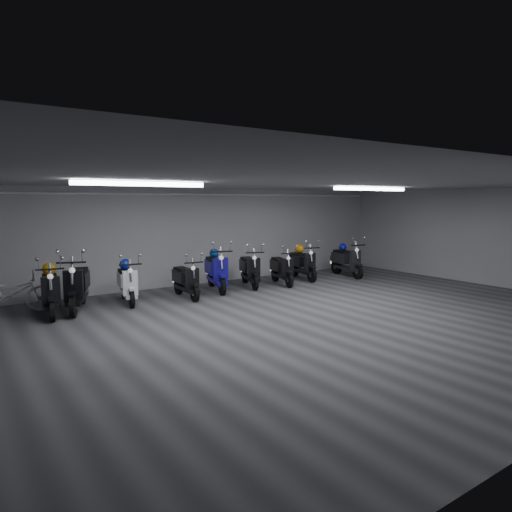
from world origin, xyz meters
TOP-DOWN VIEW (x-y plane):
  - floor at (0.00, 0.00)m, footprint 14.00×10.00m
  - ceiling at (0.00, 0.00)m, footprint 14.00×10.00m
  - back_wall at (0.00, 5.00)m, footprint 14.00×0.01m
  - right_wall at (7.00, 0.00)m, footprint 0.01×10.00m
  - fluor_strip_left at (-3.00, 1.00)m, footprint 2.40×0.18m
  - fluor_strip_right at (3.00, 1.00)m, footprint 2.40×0.18m
  - conduit at (0.00, 4.92)m, footprint 13.60×0.05m
  - scooter_0 at (-4.18, 3.41)m, footprint 0.86×1.86m
  - scooter_1 at (-3.60, 3.53)m, footprint 1.31×2.05m
  - scooter_2 at (-2.44, 3.62)m, footprint 0.84×1.75m
  - scooter_3 at (-1.03, 3.36)m, footprint 0.63×1.64m
  - scooter_4 at (0.07, 3.75)m, footprint 1.13×2.00m
  - scooter_5 at (1.16, 3.75)m, footprint 1.12×1.83m
  - scooter_7 at (2.12, 3.50)m, footprint 0.95×1.71m
  - scooter_8 at (3.17, 3.81)m, footprint 0.91×1.82m
  - scooter_9 at (4.72, 3.43)m, footprint 0.92×1.86m
  - bicycle at (-4.88, 3.98)m, footprint 1.77×0.76m
  - helmet_0 at (-2.40, 3.85)m, footprint 0.27×0.27m
  - helmet_1 at (-4.14, 3.66)m, footprint 0.28×0.28m
  - helmet_2 at (3.22, 4.05)m, footprint 0.29×0.29m
  - helmet_3 at (4.76, 3.67)m, footprint 0.24×0.24m
  - helmet_4 at (0.14, 4.01)m, footprint 0.26×0.26m

SIDE VIEW (x-z plane):
  - floor at x=0.00m, z-range -0.01..0.00m
  - bicycle at x=-4.88m, z-range 0.00..1.11m
  - scooter_3 at x=-1.03m, z-range 0.00..1.20m
  - scooter_7 at x=2.12m, z-range 0.00..1.21m
  - scooter_2 at x=-2.44m, z-range 0.00..1.25m
  - scooter_5 at x=1.16m, z-range 0.00..1.29m
  - scooter_8 at x=3.17m, z-range 0.00..1.29m
  - scooter_9 at x=4.72m, z-range 0.00..1.33m
  - scooter_0 at x=-4.18m, z-range 0.00..1.34m
  - scooter_4 at x=0.07m, z-range 0.00..1.41m
  - scooter_1 at x=-3.60m, z-range 0.00..1.45m
  - helmet_0 at x=-2.40m, z-range 0.77..1.05m
  - helmet_3 at x=4.76m, z-range 0.82..1.06m
  - helmet_2 at x=3.22m, z-range 0.80..1.09m
  - helmet_1 at x=-4.14m, z-range 0.83..1.11m
  - helmet_4 at x=0.14m, z-range 0.88..1.13m
  - back_wall at x=0.00m, z-range 0.00..2.80m
  - right_wall at x=7.00m, z-range 0.00..2.80m
  - conduit at x=0.00m, z-range 2.59..2.65m
  - fluor_strip_left at x=-3.00m, z-range 2.70..2.78m
  - fluor_strip_right at x=3.00m, z-range 2.70..2.78m
  - ceiling at x=0.00m, z-range 2.80..2.81m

